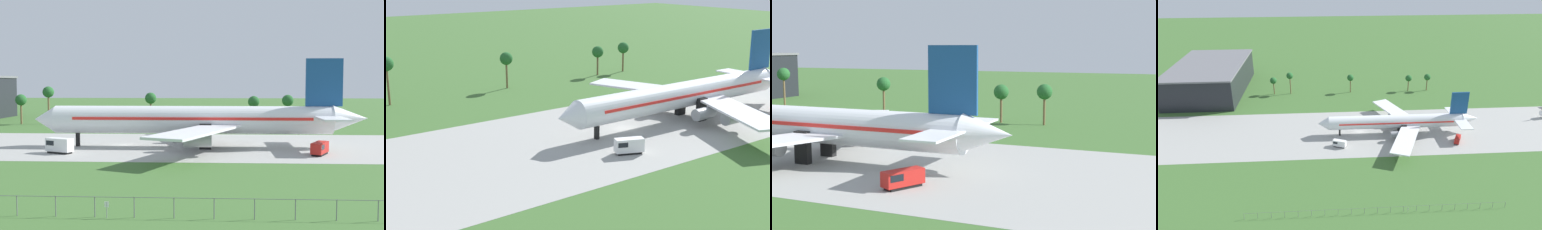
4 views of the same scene
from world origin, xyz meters
The scene contains 3 objects.
jet_airliner centered at (16.69, -2.43, 5.65)m, with size 69.35×55.62×18.37m.
baggage_tug centered at (39.26, -12.35, 1.30)m, with size 4.34×5.95×2.40m.
palm_tree_row centered at (-0.85, 49.34, 8.14)m, with size 88.68×3.60×12.15m.
Camera 3 is at (72.71, -71.22, 18.20)m, focal length 50.00 mm.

